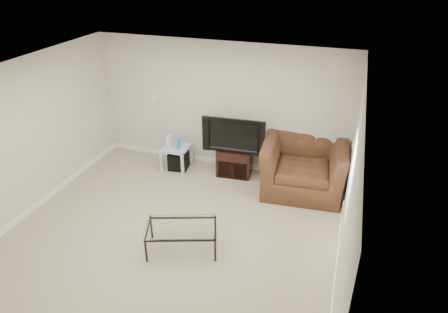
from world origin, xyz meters
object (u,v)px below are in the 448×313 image
(tv_stand, at_px, (235,162))
(side_table, at_px, (177,158))
(television, at_px, (235,134))
(subwoofer, at_px, (179,160))
(recliner, at_px, (304,158))
(coffee_table, at_px, (182,238))

(tv_stand, bearing_deg, side_table, -177.29)
(television, bearing_deg, subwoofer, -178.61)
(tv_stand, height_order, recliner, recliner)
(tv_stand, distance_m, subwoofer, 1.15)
(television, xyz_separation_m, coffee_table, (-0.09, -2.33, -0.68))
(television, height_order, coffee_table, television)
(tv_stand, height_order, coffee_table, tv_stand)
(side_table, xyz_separation_m, recliner, (2.50, 0.00, 0.40))
(tv_stand, xyz_separation_m, subwoofer, (-1.14, -0.13, -0.10))
(side_table, distance_m, coffee_table, 2.46)
(television, bearing_deg, side_table, -177.78)
(television, distance_m, side_table, 1.34)
(television, xyz_separation_m, recliner, (1.33, -0.12, -0.25))
(subwoofer, distance_m, coffee_table, 2.47)
(side_table, relative_size, subwoofer, 1.38)
(side_table, xyz_separation_m, coffee_table, (1.08, -2.22, -0.04))
(side_table, distance_m, subwoofer, 0.08)
(coffee_table, bearing_deg, tv_stand, 87.80)
(recliner, bearing_deg, television, 170.55)
(television, distance_m, recliner, 1.36)
(recliner, xyz_separation_m, coffee_table, (-1.42, -2.22, -0.43))
(television, relative_size, subwoofer, 3.05)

